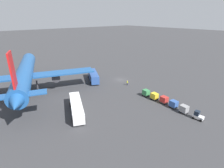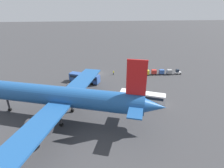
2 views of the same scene
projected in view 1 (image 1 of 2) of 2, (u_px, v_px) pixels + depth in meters
ground_plane at (121, 80)px, 67.89m from camera, size 600.00×600.00×0.00m
airplane at (25, 74)px, 55.37m from camera, size 48.73×42.52×16.33m
shuttle_bus_near at (93, 76)px, 66.42m from camera, size 11.54×7.67×3.28m
shuttle_bus_far at (76, 106)px, 44.21m from camera, size 12.96×7.74×3.03m
baggage_tug at (198, 116)px, 41.78m from camera, size 2.52×1.85×2.10m
worker_person at (127, 83)px, 62.45m from camera, size 0.38×0.38×1.74m
cargo_cart_grey at (184, 109)px, 44.38m from camera, size 2.15×1.87×2.06m
cargo_cart_blue at (174, 104)px, 46.89m from camera, size 2.15×1.87×2.06m
cargo_cart_red at (164, 99)px, 49.30m from camera, size 2.15×1.87×2.06m
cargo_cart_yellow at (154, 96)px, 51.45m from camera, size 2.15×1.87×2.06m
cargo_cart_green at (146, 93)px, 53.73m from camera, size 2.15×1.87×2.06m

